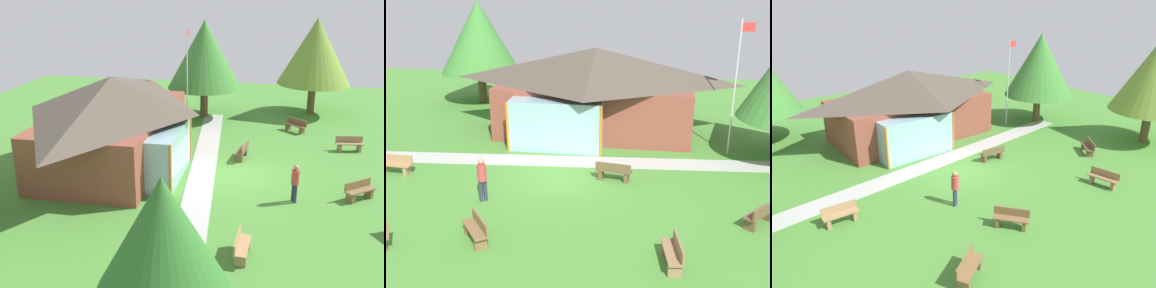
% 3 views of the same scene
% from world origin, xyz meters
% --- Properties ---
extents(ground_plane, '(44.00, 44.00, 0.00)m').
position_xyz_m(ground_plane, '(0.00, 0.00, 0.00)').
color(ground_plane, '#478433').
extents(pavilion, '(11.12, 7.22, 4.59)m').
position_xyz_m(pavilion, '(0.56, 6.64, 2.39)').
color(pavilion, brown).
rests_on(pavilion, ground_plane).
extents(footpath, '(21.10, 3.16, 0.03)m').
position_xyz_m(footpath, '(0.00, 1.97, 0.01)').
color(footpath, '#ADADA8').
rests_on(footpath, ground_plane).
extents(flagpole, '(0.64, 0.08, 6.37)m').
position_xyz_m(flagpole, '(7.47, 4.26, 3.48)').
color(flagpole, silver).
rests_on(flagpole, ground_plane).
extents(bench_front_right, '(0.66, 1.55, 0.84)m').
position_xyz_m(bench_front_right, '(4.57, -5.69, 0.40)').
color(bench_front_right, olive).
rests_on(bench_front_right, ground_plane).
extents(bench_mid_left, '(1.52, 0.52, 0.84)m').
position_xyz_m(bench_mid_left, '(-7.19, -0.60, 0.40)').
color(bench_mid_left, '#9E7A51').
rests_on(bench_mid_left, ground_plane).
extents(bench_lawn_far_right, '(1.31, 1.43, 0.84)m').
position_xyz_m(bench_lawn_far_right, '(7.61, -2.78, 0.40)').
color(bench_lawn_far_right, brown).
rests_on(bench_lawn_far_right, ground_plane).
extents(bench_front_center, '(1.27, 1.46, 0.84)m').
position_xyz_m(bench_front_center, '(-1.73, -5.31, 0.40)').
color(bench_front_center, brown).
rests_on(bench_front_center, ground_plane).
extents(bench_rear_near_path, '(1.55, 0.65, 0.84)m').
position_xyz_m(bench_rear_near_path, '(2.26, 0.17, 0.40)').
color(bench_rear_near_path, brown).
rests_on(bench_rear_near_path, ground_plane).
extents(visitor_strolling_lawn, '(0.34, 0.34, 1.74)m').
position_xyz_m(visitor_strolling_lawn, '(-2.52, -2.49, 1.02)').
color(visitor_strolling_lawn, '#2D3347').
rests_on(visitor_strolling_lawn, ground_plane).
extents(tree_behind_pavilion_left, '(5.14, 5.14, 6.70)m').
position_xyz_m(tree_behind_pavilion_left, '(-7.65, 11.68, 4.37)').
color(tree_behind_pavilion_left, brown).
rests_on(tree_behind_pavilion_left, ground_plane).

